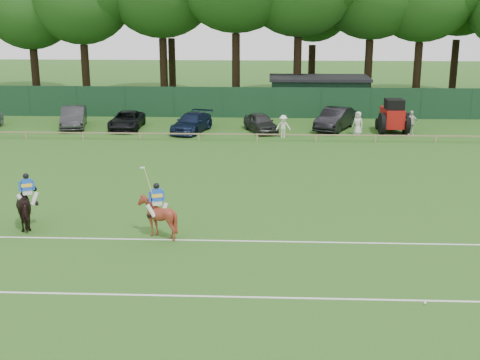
# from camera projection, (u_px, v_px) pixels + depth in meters

# --- Properties ---
(ground) EXTENTS (160.00, 160.00, 0.00)m
(ground) POSITION_uv_depth(u_px,v_px,m) (225.00, 232.00, 26.41)
(ground) COLOR #1E4C14
(ground) RESTS_ON ground
(horse_dark) EXTENTS (1.81, 2.34, 1.80)m
(horse_dark) POSITION_uv_depth(u_px,v_px,m) (29.00, 206.00, 26.82)
(horse_dark) COLOR black
(horse_dark) RESTS_ON ground
(horse_chestnut) EXTENTS (1.80, 1.91, 1.70)m
(horse_chestnut) POSITION_uv_depth(u_px,v_px,m) (157.00, 217.00, 25.70)
(horse_chestnut) COLOR maroon
(horse_chestnut) RESTS_ON ground
(sedan_grey) EXTENTS (2.67, 5.05, 1.58)m
(sedan_grey) POSITION_uv_depth(u_px,v_px,m) (74.00, 117.00, 48.05)
(sedan_grey) COLOR #29292B
(sedan_grey) RESTS_ON ground
(suv_black) EXTENTS (2.23, 4.70, 1.30)m
(suv_black) POSITION_uv_depth(u_px,v_px,m) (127.00, 120.00, 47.59)
(suv_black) COLOR black
(suv_black) RESTS_ON ground
(sedan_navy) EXTENTS (3.07, 5.03, 1.36)m
(sedan_navy) POSITION_uv_depth(u_px,v_px,m) (192.00, 123.00, 46.49)
(sedan_navy) COLOR #111B36
(sedan_navy) RESTS_ON ground
(hatch_grey) EXTENTS (2.92, 4.29, 1.36)m
(hatch_grey) POSITION_uv_depth(u_px,v_px,m) (261.00, 123.00, 46.54)
(hatch_grey) COLOR #2F2E31
(hatch_grey) RESTS_ON ground
(estate_black) EXTENTS (3.59, 5.15, 1.61)m
(estate_black) POSITION_uv_depth(u_px,v_px,m) (335.00, 119.00, 47.34)
(estate_black) COLOR black
(estate_black) RESTS_ON ground
(spectator_left) EXTENTS (1.05, 0.64, 1.57)m
(spectator_left) POSITION_uv_depth(u_px,v_px,m) (283.00, 126.00, 44.59)
(spectator_left) COLOR white
(spectator_left) RESTS_ON ground
(spectator_mid) EXTENTS (1.06, 0.49, 1.77)m
(spectator_mid) POSITION_uv_depth(u_px,v_px,m) (411.00, 123.00, 45.28)
(spectator_mid) COLOR silver
(spectator_mid) RESTS_ON ground
(spectator_right) EXTENTS (0.98, 0.93, 1.68)m
(spectator_right) POSITION_uv_depth(u_px,v_px,m) (358.00, 123.00, 45.40)
(spectator_right) COLOR silver
(spectator_right) RESTS_ON ground
(rider_dark) EXTENTS (0.89, 0.59, 1.41)m
(rider_dark) POSITION_uv_depth(u_px,v_px,m) (27.00, 188.00, 26.59)
(rider_dark) COLOR silver
(rider_dark) RESTS_ON ground
(rider_chestnut) EXTENTS (0.98, 0.55, 2.05)m
(rider_chestnut) POSITION_uv_depth(u_px,v_px,m) (157.00, 199.00, 25.49)
(rider_chestnut) COLOR silver
(rider_chestnut) RESTS_ON ground
(polo_ball) EXTENTS (0.09, 0.09, 0.09)m
(polo_ball) POSITION_uv_depth(u_px,v_px,m) (425.00, 303.00, 20.11)
(polo_ball) COLOR silver
(polo_ball) RESTS_ON ground
(pitch_lines) EXTENTS (60.00, 5.10, 0.01)m
(pitch_lines) POSITION_uv_depth(u_px,v_px,m) (218.00, 266.00, 23.04)
(pitch_lines) COLOR silver
(pitch_lines) RESTS_ON ground
(pitch_rail) EXTENTS (62.10, 0.10, 0.50)m
(pitch_rail) POSITION_uv_depth(u_px,v_px,m) (243.00, 134.00, 43.61)
(pitch_rail) COLOR #997F5B
(pitch_rail) RESTS_ON ground
(perimeter_fence) EXTENTS (92.08, 0.08, 2.50)m
(perimeter_fence) POSITION_uv_depth(u_px,v_px,m) (247.00, 102.00, 52.06)
(perimeter_fence) COLOR #14351E
(perimeter_fence) RESTS_ON ground
(utility_shed) EXTENTS (8.40, 4.40, 3.04)m
(utility_shed) POSITION_uv_depth(u_px,v_px,m) (319.00, 94.00, 54.61)
(utility_shed) COLOR #14331E
(utility_shed) RESTS_ON ground
(tree_row) EXTENTS (96.00, 12.00, 21.00)m
(tree_row) POSITION_uv_depth(u_px,v_px,m) (271.00, 103.00, 60.01)
(tree_row) COLOR #26561C
(tree_row) RESTS_ON ground
(tractor) EXTENTS (2.11, 2.99, 2.46)m
(tractor) POSITION_uv_depth(u_px,v_px,m) (393.00, 117.00, 46.17)
(tractor) COLOR #A1120E
(tractor) RESTS_ON ground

